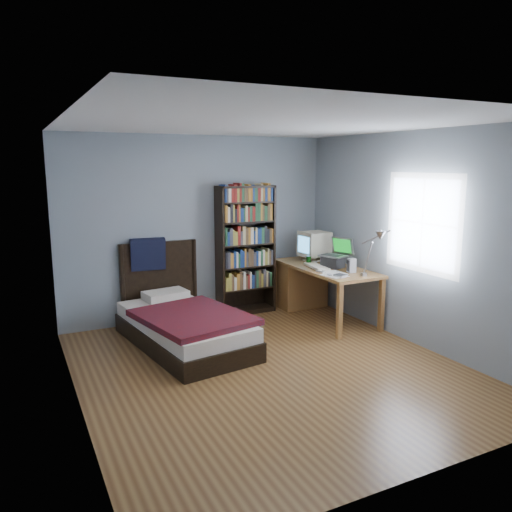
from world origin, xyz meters
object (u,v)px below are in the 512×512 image
object	(u,v)px
soda_can	(309,260)
speaker	(352,265)
desk	(307,282)
bed	(182,322)
keyboard	(317,267)
crt_monitor	(314,244)
desk_lamp	(378,240)
bookshelf	(246,250)
laptop	(334,259)

from	to	relation	value
soda_can	speaker	bearing A→B (deg)	-71.32
desk	bed	world-z (taller)	bed
keyboard	crt_monitor	bearing A→B (deg)	68.99
keyboard	soda_can	xyz separation A→B (m)	(0.02, 0.23, 0.04)
keyboard	speaker	distance (m)	0.51
soda_can	bed	bearing A→B (deg)	-171.80
desk	speaker	world-z (taller)	speaker
desk_lamp	keyboard	distance (m)	1.19
speaker	bed	world-z (taller)	bed
soda_can	bed	size ratio (longest dim) A/B	0.06
soda_can	bed	distance (m)	2.05
desk	speaker	bearing A→B (deg)	-84.56
desk_lamp	bookshelf	world-z (taller)	bookshelf
soda_can	bookshelf	world-z (taller)	bookshelf
crt_monitor	keyboard	size ratio (longest dim) A/B	0.93
keyboard	bed	xyz separation A→B (m)	(-1.94, -0.05, -0.49)
desk	keyboard	bearing A→B (deg)	-107.86
desk_lamp	soda_can	bearing A→B (deg)	94.65
desk_lamp	keyboard	world-z (taller)	desk_lamp
crt_monitor	desk_lamp	distance (m)	1.53
desk	bed	bearing A→B (deg)	-165.68
speaker	soda_can	distance (m)	0.71
keyboard	bookshelf	size ratio (longest dim) A/B	0.25
keyboard	bed	bearing A→B (deg)	-171.15
desk_lamp	keyboard	size ratio (longest dim) A/B	1.38
crt_monitor	laptop	world-z (taller)	crt_monitor
speaker	desk	bearing A→B (deg)	103.41
laptop	bed	distance (m)	2.24
desk_lamp	laptop	bearing A→B (deg)	83.93
laptop	speaker	distance (m)	0.37
soda_can	bookshelf	size ratio (longest dim) A/B	0.07
laptop	desk_lamp	xyz separation A→B (m)	(-0.11, -1.00, 0.40)
laptop	desk_lamp	size ratio (longest dim) A/B	0.66
desk	desk_lamp	distance (m)	1.76
keyboard	laptop	bearing A→B (deg)	-9.45
desk	laptop	bearing A→B (deg)	-82.42
desk	crt_monitor	distance (m)	0.56
bookshelf	crt_monitor	bearing A→B (deg)	-19.10
crt_monitor	soda_can	bearing A→B (deg)	-137.57
keyboard	desk_lamp	bearing A→B (deg)	-76.09
bookshelf	bed	xyz separation A→B (m)	(-1.23, -0.80, -0.66)
speaker	bed	distance (m)	2.29
laptop	desk_lamp	distance (m)	1.09
speaker	bookshelf	size ratio (longest dim) A/B	0.10
desk	crt_monitor	bearing A→B (deg)	-37.87
crt_monitor	bookshelf	xyz separation A→B (m)	(-0.94, 0.33, -0.06)
keyboard	soda_can	size ratio (longest dim) A/B	3.81
desk	soda_can	size ratio (longest dim) A/B	13.79
speaker	soda_can	world-z (taller)	speaker
speaker	soda_can	size ratio (longest dim) A/B	1.51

